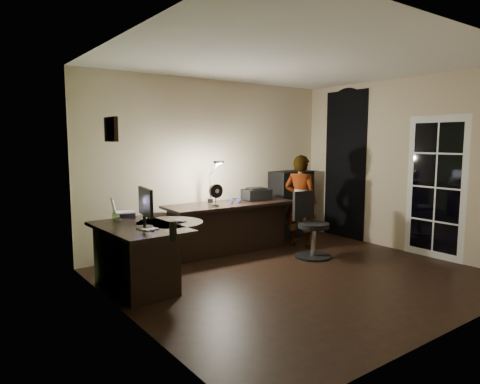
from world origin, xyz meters
TOP-DOWN VIEW (x-y plane):
  - floor at (0.00, 0.00)m, footprint 4.50×4.00m
  - ceiling at (0.00, 0.00)m, footprint 4.50×4.00m
  - wall_back at (0.00, 2.00)m, footprint 4.50×0.01m
  - wall_front at (0.00, -2.00)m, footprint 4.50×0.01m
  - wall_left at (-2.25, 0.00)m, footprint 0.01×4.00m
  - wall_right at (2.25, 0.00)m, footprint 0.01×4.00m
  - green_wall_overlay at (-2.24, 0.00)m, footprint 0.00×4.00m
  - arched_doorway at (2.24, 1.15)m, footprint 0.01×0.90m
  - french_door at (2.24, -0.55)m, footprint 0.02×0.92m
  - framed_picture at (-2.22, 0.45)m, footprint 0.04×0.30m
  - desk_left at (-1.83, 0.75)m, footprint 0.86×1.34m
  - desk_right at (-0.01, 1.50)m, footprint 2.09×0.82m
  - cabinet at (1.54, 1.78)m, footprint 0.81×0.44m
  - laptop_stand at (-1.82, 1.22)m, footprint 0.25×0.22m
  - laptop at (-1.82, 1.22)m, footprint 0.35×0.33m
  - monitor at (-1.82, 0.60)m, footprint 0.17×0.51m
  - mouse at (-1.35, 0.68)m, footprint 0.08×0.11m
  - phone at (-1.31, 0.70)m, footprint 0.12×0.16m
  - pen at (-1.84, 0.41)m, footprint 0.03×0.14m
  - speaker at (-1.85, -0.15)m, footprint 0.08×0.08m
  - notepad at (-1.83, 0.52)m, footprint 0.21×0.25m
  - desk_fan at (-0.36, 1.36)m, footprint 0.22×0.13m
  - headphones at (-0.01, 1.37)m, footprint 0.20×0.10m
  - printer at (0.53, 1.53)m, footprint 0.46×0.38m
  - desk_lamp at (-0.27, 1.65)m, footprint 0.20×0.33m
  - office_chair at (0.81, 0.51)m, footprint 0.56×0.56m
  - person at (1.12, 1.11)m, footprint 0.55×0.64m

SIDE VIEW (x-z plane):
  - floor at x=0.00m, z-range -0.01..0.00m
  - desk_left at x=-1.83m, z-range 0.00..0.75m
  - desk_right at x=-0.01m, z-range 0.00..0.77m
  - office_chair at x=0.81m, z-range 0.00..0.98m
  - cabinet at x=1.54m, z-range 0.00..1.19m
  - person at x=1.12m, z-range 0.00..1.51m
  - phone at x=-1.31m, z-range 0.76..0.76m
  - pen at x=-1.84m, z-range 0.76..0.77m
  - notepad at x=-1.83m, z-range 0.76..0.77m
  - mouse at x=-1.35m, z-range 0.76..0.79m
  - laptop_stand at x=-1.82m, z-range 0.76..0.85m
  - headphones at x=-0.01m, z-range 0.78..0.87m
  - speaker at x=-1.85m, z-range 0.76..0.95m
  - printer at x=0.53m, z-range 0.78..0.97m
  - monitor at x=-1.82m, z-range 0.76..1.08m
  - laptop at x=-1.82m, z-range 0.84..1.04m
  - desk_fan at x=-0.36m, z-range 0.78..1.11m
  - french_door at x=2.24m, z-range 0.00..2.10m
  - desk_lamp at x=-0.27m, z-range 0.78..1.48m
  - arched_doorway at x=2.24m, z-range 0.00..2.60m
  - wall_back at x=0.00m, z-range 0.00..2.70m
  - wall_front at x=0.00m, z-range 0.00..2.70m
  - wall_left at x=-2.25m, z-range 0.00..2.70m
  - wall_right at x=2.25m, z-range 0.00..2.70m
  - green_wall_overlay at x=-2.24m, z-range 0.00..2.70m
  - framed_picture at x=-2.22m, z-range 1.73..1.98m
  - ceiling at x=0.00m, z-range 2.70..2.71m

